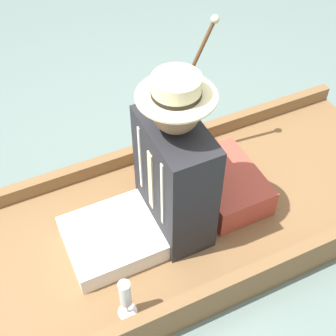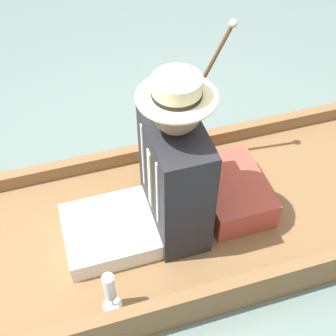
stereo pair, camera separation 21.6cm
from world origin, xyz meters
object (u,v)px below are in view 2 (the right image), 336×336
wine_glass (110,289)px  walking_cane (199,88)px  seated_person (162,181)px  teddy_bear (157,150)px

wine_glass → walking_cane: walking_cane is taller
seated_person → walking_cane: seated_person is taller
wine_glass → walking_cane: 1.12m
wine_glass → walking_cane: bearing=-40.0°
teddy_bear → walking_cane: walking_cane is taller
teddy_bear → walking_cane: (0.06, -0.25, 0.33)m
walking_cane → seated_person: bearing=143.2°
teddy_bear → walking_cane: 0.42m
teddy_bear → wine_glass: teddy_bear is taller
walking_cane → wine_glass: bearing=140.0°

